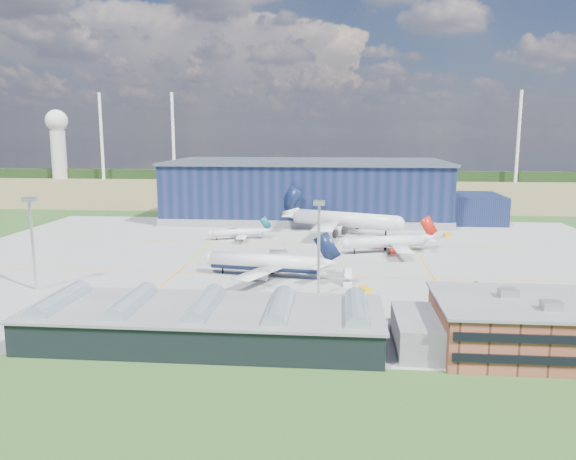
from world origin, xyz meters
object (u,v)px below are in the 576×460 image
object	(u,v)px
hangar	(313,192)
gse_tug_c	(447,235)
light_mast_west	(31,228)
light_mast_center	(319,233)
ops_building	(568,327)
airliner_regional	(237,229)
airliner_red	(386,236)
gse_tug_a	(365,290)
car_b	(204,316)
gse_tug_b	(359,318)
airliner_widebody	(345,212)
car_a	(477,284)
airstair	(347,278)
gse_van_a	(295,307)
airliner_navy	(265,254)

from	to	relation	value
hangar	gse_tug_c	world-z (taller)	hangar
light_mast_west	light_mast_center	distance (m)	70.00
ops_building	airliner_regional	bearing A→B (deg)	127.71
airliner_red	gse_tug_a	distance (m)	48.42
ops_building	car_b	distance (m)	69.27
gse_tug_b	airliner_widebody	bearing A→B (deg)	103.10
light_mast_center	airliner_regional	xyz separation A→B (m)	(-32.30, 70.00, -11.49)
light_mast_center	airliner_widebody	size ratio (longest dim) A/B	0.44
airliner_regional	gse_tug_c	world-z (taller)	airliner_regional
light_mast_west	airliner_widebody	distance (m)	114.68
airliner_regional	car_a	bearing A→B (deg)	123.19
gse_tug_a	airstair	xyz separation A→B (m)	(-4.19, 7.95, 0.75)
airliner_widebody	car_b	xyz separation A→B (m)	(-29.78, -103.00, -7.98)
gse_tug_a	car_a	size ratio (longest dim) A/B	0.95
ops_building	airliner_widebody	bearing A→B (deg)	108.43
gse_tug_a	gse_van_a	size ratio (longest dim) A/B	0.57
hangar	airstair	size ratio (longest dim) A/B	31.76
light_mast_center	airstair	bearing A→B (deg)	60.81
hangar	airliner_regional	world-z (taller)	hangar
car_b	light_mast_west	bearing A→B (deg)	68.83
light_mast_west	car_a	size ratio (longest dim) A/B	6.43
gse_tug_b	airstair	size ratio (longest dim) A/B	0.63
gse_tug_b	car_a	xyz separation A→B (m)	(30.70, 29.53, -0.01)
airliner_red	gse_tug_a	xyz separation A→B (m)	(-8.58, -47.40, -4.91)
gse_van_a	car_b	size ratio (longest dim) A/B	1.54
light_mast_center	airliner_navy	size ratio (longest dim) A/B	0.59
gse_tug_c	airliner_widebody	bearing A→B (deg)	177.41
airliner_regional	car_b	distance (m)	88.54
ops_building	gse_van_a	world-z (taller)	ops_building
light_mast_west	airliner_regional	world-z (taller)	light_mast_west
airliner_red	gse_tug_a	size ratio (longest dim) A/B	10.15
airliner_widebody	gse_van_a	distance (m)	97.99
airliner_navy	gse_tug_c	xyz separation A→B (m)	(60.04, 64.05, -5.54)
airliner_red	car_a	xyz separation A→B (m)	(20.06, -38.47, -5.01)
gse_tug_b	car_b	size ratio (longest dim) A/B	0.74
light_mast_west	airliner_regional	xyz separation A→B (m)	(37.70, 70.00, -11.49)
hangar	airstair	xyz separation A→B (m)	(14.20, -112.25, -10.16)
airstair	car_b	distance (m)	42.90
airliner_regional	car_b	bearing A→B (deg)	77.21
airstair	airliner_red	bearing A→B (deg)	67.70
gse_tug_b	gse_tug_c	bearing A→B (deg)	81.68
gse_van_a	gse_tug_b	bearing A→B (deg)	-100.17
light_mast_west	gse_van_a	world-z (taller)	light_mast_west
airliner_navy	gse_tug_b	bearing A→B (deg)	134.41
airliner_regional	gse_tug_a	world-z (taller)	airliner_regional
airliner_red	gse_van_a	distance (m)	68.68
airliner_regional	airstair	xyz separation A→B (m)	(39.32, -57.45, -2.48)
gse_van_a	airliner_red	bearing A→B (deg)	-14.99
light_mast_west	airliner_regional	distance (m)	80.33
ops_building	gse_tug_a	world-z (taller)	ops_building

